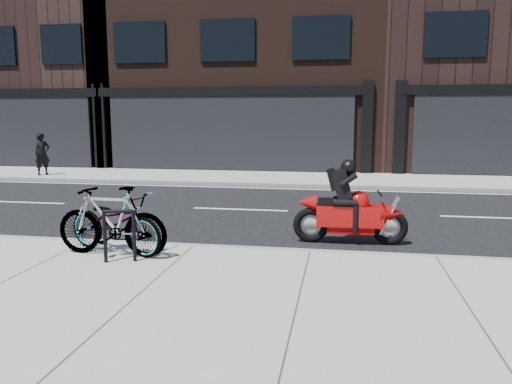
% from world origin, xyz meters
% --- Properties ---
extents(ground, '(120.00, 120.00, 0.00)m').
position_xyz_m(ground, '(0.00, 0.00, 0.00)').
color(ground, black).
rests_on(ground, ground).
extents(sidewalk_near, '(60.00, 6.00, 0.13)m').
position_xyz_m(sidewalk_near, '(0.00, -5.00, 0.07)').
color(sidewalk_near, gray).
rests_on(sidewalk_near, ground).
extents(sidewalk_far, '(60.00, 3.50, 0.13)m').
position_xyz_m(sidewalk_far, '(0.00, 7.75, 0.07)').
color(sidewalk_far, gray).
rests_on(sidewalk_far, ground).
extents(building_midwest, '(10.00, 10.00, 12.00)m').
position_xyz_m(building_midwest, '(-12.00, 14.50, 6.00)').
color(building_midwest, black).
rests_on(building_midwest, ground).
extents(building_center, '(12.00, 10.00, 14.50)m').
position_xyz_m(building_center, '(-2.00, 14.50, 7.25)').
color(building_center, black).
rests_on(building_center, ground).
extents(bike_rack, '(0.47, 0.19, 0.82)m').
position_xyz_m(bike_rack, '(-0.83, -3.10, 0.61)').
color(bike_rack, black).
rests_on(bike_rack, sidewalk_near).
extents(bicycle_front, '(2.02, 1.26, 1.00)m').
position_xyz_m(bicycle_front, '(-1.14, -2.60, 0.63)').
color(bicycle_front, gray).
rests_on(bicycle_front, sidewalk_near).
extents(bicycle_rear, '(1.90, 0.61, 1.13)m').
position_xyz_m(bicycle_rear, '(-1.11, -2.79, 0.69)').
color(bicycle_rear, gray).
rests_on(bicycle_rear, sidewalk_near).
extents(motorcycle, '(2.10, 0.46, 1.57)m').
position_xyz_m(motorcycle, '(2.75, -0.87, 0.64)').
color(motorcycle, black).
rests_on(motorcycle, ground).
extents(pedestrian, '(0.62, 0.68, 1.55)m').
position_xyz_m(pedestrian, '(-8.45, 6.77, 0.91)').
color(pedestrian, black).
rests_on(pedestrian, sidewalk_far).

